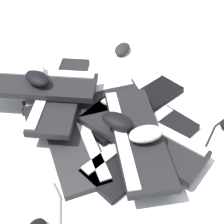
{
  "coord_description": "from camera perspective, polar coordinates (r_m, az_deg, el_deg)",
  "views": [
    {
      "loc": [
        -0.59,
        0.52,
        0.81
      ],
      "look_at": [
        0.02,
        -0.02,
        0.06
      ],
      "focal_mm": 50.0,
      "sensor_mm": 36.0,
      "label": 1
    }
  ],
  "objects": [
    {
      "name": "mouse_2",
      "position": [
        1.0,
        1.03,
        -1.64
      ],
      "size": [
        0.12,
        0.09,
        0.04
      ],
      "primitive_type": "ellipsoid",
      "rotation": [
        0.0,
        0.0,
        3.43
      ],
      "color": "black",
      "rests_on": "keyboard_8"
    },
    {
      "name": "mouse_6",
      "position": [
        1.16,
        -13.53,
        6.06
      ],
      "size": [
        0.12,
        0.08,
        0.04
      ],
      "primitive_type": "ellipsoid",
      "rotation": [
        0.0,
        0.0,
        3.23
      ],
      "color": "black",
      "rests_on": "keyboard_7"
    },
    {
      "name": "keyboard_6",
      "position": [
        1.18,
        -9.46,
        3.41
      ],
      "size": [
        0.41,
        0.43,
        0.03
      ],
      "color": "black",
      "rests_on": "keyboard_5"
    },
    {
      "name": "mouse_3",
      "position": [
        1.21,
        -13.74,
        7.67
      ],
      "size": [
        0.13,
        0.1,
        0.04
      ],
      "primitive_type": "ellipsoid",
      "rotation": [
        0.0,
        0.0,
        2.76
      ],
      "color": "#B7B7BC",
      "rests_on": "keyboard_7"
    },
    {
      "name": "ground_plane",
      "position": [
        1.13,
        -0.35,
        -3.27
      ],
      "size": [
        3.2,
        3.2,
        0.0
      ],
      "primitive_type": "plane",
      "color": "silver"
    },
    {
      "name": "keyboard_4",
      "position": [
        1.05,
        5.45,
        -4.3
      ],
      "size": [
        0.46,
        0.22,
        0.03
      ],
      "color": "black",
      "rests_on": "keyboard_2"
    },
    {
      "name": "keyboard_5",
      "position": [
        1.17,
        -5.06,
        1.59
      ],
      "size": [
        0.31,
        0.46,
        0.03
      ],
      "color": "black",
      "rests_on": "keyboard_0"
    },
    {
      "name": "keyboard_8",
      "position": [
        1.01,
        4.61,
        -4.33
      ],
      "size": [
        0.45,
        0.37,
        0.03
      ],
      "color": "black",
      "rests_on": "keyboard_4"
    },
    {
      "name": "keyboard_2",
      "position": [
        1.06,
        5.61,
        -6.53
      ],
      "size": [
        0.17,
        0.45,
        0.03
      ],
      "color": "black",
      "rests_on": "ground"
    },
    {
      "name": "keyboard_3",
      "position": [
        1.21,
        3.75,
        1.38
      ],
      "size": [
        0.15,
        0.44,
        0.03
      ],
      "color": "black",
      "rests_on": "ground"
    },
    {
      "name": "mouse_0",
      "position": [
        0.97,
        6.43,
        -3.87
      ],
      "size": [
        0.11,
        0.13,
        0.04
      ],
      "primitive_type": "ellipsoid",
      "rotation": [
        0.0,
        0.0,
        4.27
      ],
      "color": "#B7B7BC",
      "rests_on": "keyboard_8"
    },
    {
      "name": "mouse_7",
      "position": [
        1.53,
        1.91,
        11.44
      ],
      "size": [
        0.11,
        0.13,
        0.04
      ],
      "primitive_type": "ellipsoid",
      "rotation": [
        0.0,
        0.0,
        5.16
      ],
      "color": "black",
      "rests_on": "ground"
    },
    {
      "name": "keyboard_7",
      "position": [
        1.19,
        -13.6,
        5.03
      ],
      "size": [
        0.43,
        0.41,
        0.03
      ],
      "color": "black",
      "rests_on": "keyboard_6"
    },
    {
      "name": "keyboard_1",
      "position": [
        1.08,
        -7.47,
        -5.0
      ],
      "size": [
        0.46,
        0.3,
        0.03
      ],
      "color": "#232326",
      "rests_on": "ground"
    },
    {
      "name": "keyboard_0",
      "position": [
        1.23,
        -5.45,
        2.08
      ],
      "size": [
        0.41,
        0.42,
        0.03
      ],
      "color": "black",
      "rests_on": "ground"
    }
  ]
}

